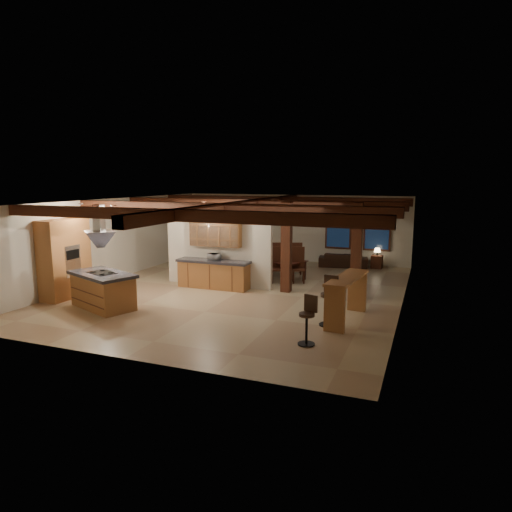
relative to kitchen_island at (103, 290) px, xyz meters
The scene contains 22 objects.
ground 4.27m from the kitchen_island, 47.67° to the left, with size 12.00×12.00×0.00m, color tan.
room_walls 4.42m from the kitchen_island, 47.67° to the left, with size 12.00×12.00×12.00m.
ceiling_beams 4.80m from the kitchen_island, 47.67° to the left, with size 10.00×12.00×0.28m.
timber_posts 6.59m from the kitchen_island, 34.16° to the left, with size 2.50×0.30×2.90m.
partition_wall 4.12m from the kitchen_island, 62.97° to the left, with size 3.80×0.18×2.20m, color beige.
pantry_cabinet 2.01m from the kitchen_island, 163.60° to the left, with size 0.67×1.60×2.40m.
back_counter 3.74m from the kitchen_island, 60.25° to the left, with size 2.50×0.66×0.94m.
upper_display_cabinet 4.13m from the kitchen_island, 61.71° to the left, with size 1.80×0.36×0.95m.
range_hood 1.27m from the kitchen_island, ahead, with size 1.10×1.10×1.40m.
back_windows 10.73m from the kitchen_island, 58.05° to the left, with size 2.70×0.07×1.70m.
framed_art 9.25m from the kitchen_island, 81.51° to the left, with size 0.65×0.05×0.85m.
recessed_cans 2.66m from the kitchen_island, 75.05° to the left, with size 3.16×2.46×0.03m.
kitchen_island is the anchor object (origin of this frame).
dining_table 6.38m from the kitchen_island, 58.32° to the left, with size 1.98×1.10×0.70m, color #39160E.
sofa 9.94m from the kitchen_island, 58.41° to the left, with size 1.97×0.77×0.58m, color black.
microwave 3.79m from the kitchen_island, 59.77° to the left, with size 0.40×0.27×0.22m, color #AFAFB4.
bar_counter 6.73m from the kitchen_island, 10.79° to the left, with size 0.80×2.26×1.16m.
side_table 10.84m from the kitchen_island, 52.89° to the left, with size 0.42×0.42×0.52m, color #36130D.
table_lamp 10.84m from the kitchen_island, 52.89° to the left, with size 0.26×0.26×0.31m.
bar_stool_a 6.15m from the kitchen_island, ahead, with size 0.40×0.41×1.09m.
bar_stool_b 6.30m from the kitchen_island, ahead, with size 0.43×0.44×1.24m.
dining_chairs 6.38m from the kitchen_island, 58.32° to the left, with size 2.42×2.42×1.24m.
Camera 1 is at (5.64, -13.21, 3.61)m, focal length 32.00 mm.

